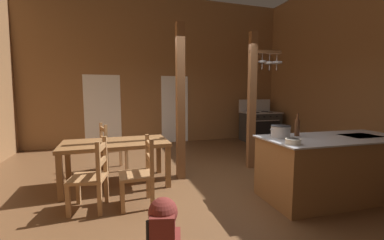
# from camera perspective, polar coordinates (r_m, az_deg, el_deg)

# --- Properties ---
(ground_plane) EXTENTS (8.51, 8.51, 0.10)m
(ground_plane) POSITION_cam_1_polar(r_m,az_deg,el_deg) (4.23, 3.51, -15.88)
(ground_plane) COLOR brown
(wall_back) EXTENTS (8.51, 0.14, 4.39)m
(wall_back) POSITION_cam_1_polar(r_m,az_deg,el_deg) (7.74, -7.00, 11.10)
(wall_back) COLOR brown
(wall_back) RESTS_ON ground_plane
(glazed_door_back_left) EXTENTS (1.00, 0.01, 2.05)m
(glazed_door_back_left) POSITION_cam_1_polar(r_m,az_deg,el_deg) (7.53, -19.87, 1.98)
(glazed_door_back_left) COLOR white
(glazed_door_back_left) RESTS_ON ground_plane
(glazed_panel_back_right) EXTENTS (0.84, 0.01, 2.05)m
(glazed_panel_back_right) POSITION_cam_1_polar(r_m,az_deg,el_deg) (7.73, -3.98, 2.45)
(glazed_panel_back_right) COLOR white
(glazed_panel_back_right) RESTS_ON ground_plane
(kitchen_island) EXTENTS (2.19, 1.03, 0.90)m
(kitchen_island) POSITION_cam_1_polar(r_m,az_deg,el_deg) (4.28, 29.79, -9.40)
(kitchen_island) COLOR brown
(kitchen_island) RESTS_ON ground_plane
(stove_range) EXTENTS (1.16, 0.84, 1.32)m
(stove_range) POSITION_cam_1_polar(r_m,az_deg,el_deg) (8.22, 15.37, -1.34)
(stove_range) COLOR #2C2C2C
(stove_range) RESTS_ON ground_plane
(support_post_with_pot_rack) EXTENTS (0.71, 0.27, 2.74)m
(support_post_with_pot_rack) POSITION_cam_1_polar(r_m,az_deg,el_deg) (5.18, 14.09, 5.41)
(support_post_with_pot_rack) COLOR brown
(support_post_with_pot_rack) RESTS_ON ground_plane
(support_post_center) EXTENTS (0.14, 0.14, 2.74)m
(support_post_center) POSITION_cam_1_polar(r_m,az_deg,el_deg) (4.38, -2.69, 4.00)
(support_post_center) COLOR brown
(support_post_center) RESTS_ON ground_plane
(dining_table) EXTENTS (1.72, 0.94, 0.74)m
(dining_table) POSITION_cam_1_polar(r_m,az_deg,el_deg) (4.33, -17.12, -5.93)
(dining_table) COLOR brown
(dining_table) RESTS_ON ground_plane
(ladderback_chair_near_window) EXTENTS (0.45, 0.45, 0.95)m
(ladderback_chair_near_window) POSITION_cam_1_polar(r_m,az_deg,el_deg) (3.54, -11.94, -11.88)
(ladderback_chair_near_window) COLOR #9E7044
(ladderback_chair_near_window) RESTS_ON ground_plane
(ladderback_chair_by_post) EXTENTS (0.54, 0.54, 0.95)m
(ladderback_chair_by_post) POSITION_cam_1_polar(r_m,az_deg,el_deg) (5.19, -18.13, -6.19)
(ladderback_chair_by_post) COLOR #9E7044
(ladderback_chair_by_post) RESTS_ON ground_plane
(ladderback_chair_at_table_end) EXTENTS (0.51, 0.51, 0.95)m
(ladderback_chair_at_table_end) POSITION_cam_1_polar(r_m,az_deg,el_deg) (3.59, -22.08, -11.95)
(ladderback_chair_at_table_end) COLOR #9E7044
(ladderback_chair_at_table_end) RESTS_ON ground_plane
(backpack) EXTENTS (0.35, 0.36, 0.60)m
(backpack) POSITION_cam_1_polar(r_m,az_deg,el_deg) (2.50, -6.60, -23.36)
(backpack) COLOR maroon
(backpack) RESTS_ON ground_plane
(stockpot_on_counter) EXTENTS (0.35, 0.28, 0.18)m
(stockpot_on_counter) POSITION_cam_1_polar(r_m,az_deg,el_deg) (3.79, 19.72, -2.51)
(stockpot_on_counter) COLOR #A8AAB2
(stockpot_on_counter) RESTS_ON kitchen_island
(mixing_bowl_on_counter) EXTENTS (0.19, 0.19, 0.07)m
(mixing_bowl_on_counter) POSITION_cam_1_polar(r_m,az_deg,el_deg) (3.38, 22.25, -4.57)
(mixing_bowl_on_counter) COLOR silver
(mixing_bowl_on_counter) RESTS_ON kitchen_island
(bottle_tall_on_counter) EXTENTS (0.07, 0.07, 0.34)m
(bottle_tall_on_counter) POSITION_cam_1_polar(r_m,az_deg,el_deg) (4.00, 23.06, -1.51)
(bottle_tall_on_counter) COLOR #56331E
(bottle_tall_on_counter) RESTS_ON kitchen_island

